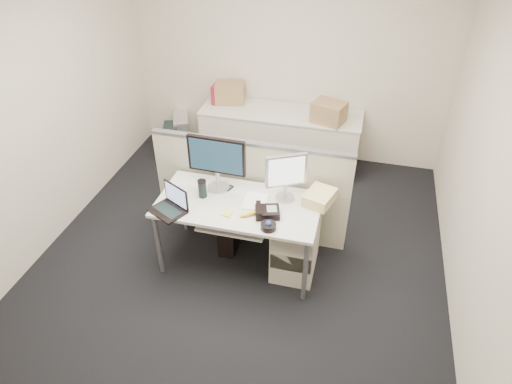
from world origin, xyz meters
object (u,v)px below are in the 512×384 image
(desk, at_px, (238,209))
(monitor_main, at_px, (217,164))
(laptop, at_px, (166,202))
(desk_phone, at_px, (267,212))

(desk, xyz_separation_m, monitor_main, (-0.25, 0.18, 0.34))
(laptop, relative_size, desk_phone, 1.46)
(desk, distance_m, laptop, 0.67)
(desk_phone, bearing_deg, laptop, 174.48)
(laptop, bearing_deg, desk_phone, 39.16)
(monitor_main, distance_m, desk_phone, 0.66)
(desk, height_order, monitor_main, monitor_main)
(monitor_main, relative_size, laptop, 1.79)
(laptop, bearing_deg, desk, 53.76)
(desk, relative_size, desk_phone, 7.09)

